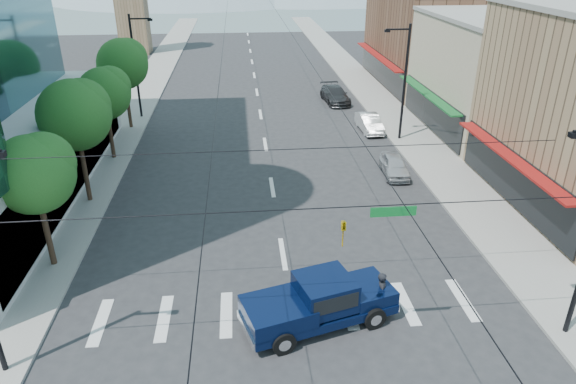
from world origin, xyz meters
The scene contains 17 objects.
ground centered at (0.00, 0.00, 0.00)m, with size 160.00×160.00×0.00m, color #28282B.
sidewalk_left centered at (-12.00, 40.00, 0.07)m, with size 4.00×120.00×0.15m, color gray.
sidewalk_right centered at (12.00, 40.00, 0.07)m, with size 4.00×120.00×0.15m, color gray.
shop_mid centered at (20.00, 24.00, 4.50)m, with size 12.00×14.00×9.00m, color tan.
shop_far centered at (20.00, 40.00, 5.00)m, with size 12.00×18.00×10.00m, color brown.
tree_near centered at (-11.07, 6.10, 4.99)m, with size 3.65×3.64×6.71m.
tree_midnear centered at (-11.07, 13.10, 5.59)m, with size 4.09×4.09×7.52m.
tree_midfar centered at (-11.07, 20.10, 4.99)m, with size 3.65×3.64×6.71m.
tree_far centered at (-11.07, 27.10, 5.59)m, with size 4.09×4.09×7.52m.
signal_rig centered at (0.19, -1.00, 4.64)m, with size 21.80×0.20×9.00m.
lamp_pole_nw centered at (-10.67, 30.00, 4.94)m, with size 2.00×0.25×9.00m.
lamp_pole_ne centered at (10.67, 22.00, 4.94)m, with size 2.00×0.25×9.00m.
pickup_truck centered at (1.00, 0.59, 1.12)m, with size 6.70×3.89×2.15m.
pedestrian centered at (3.73, 0.98, 1.00)m, with size 0.73×0.48×2.00m, color black.
parked_car_near centered at (8.41, 15.24, 0.68)m, with size 1.60×3.97×1.35m, color #B2B3B7.
parked_car_mid centered at (8.89, 24.38, 0.71)m, with size 1.51×4.33×1.43m, color silver.
parked_car_far centered at (7.60, 33.37, 0.77)m, with size 2.17×5.33×1.55m, color #2D2D2F.
Camera 1 is at (-1.85, -16.02, 14.11)m, focal length 32.00 mm.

